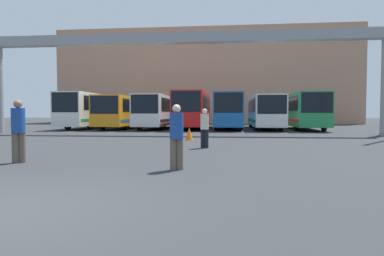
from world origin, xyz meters
The scene contains 14 objects.
ground_plane centered at (0.00, 0.00, 0.00)m, with size 200.00×200.00×0.00m, color #2D3033.
building_backdrop centered at (0.00, 48.19, 6.66)m, with size 42.39×12.00×13.32m.
overhead_gantry centered at (0.00, 19.08, 5.89)m, with size 27.84×0.80×7.03m.
bus_slot_0 centered at (-10.01, 28.07, 1.89)m, with size 2.49×12.07×3.28m.
bus_slot_1 centered at (-6.67, 27.81, 1.72)m, with size 2.58×11.55×2.99m.
bus_slot_2 centered at (-3.34, 27.49, 1.76)m, with size 2.46×10.91×3.06m.
bus_slot_3 centered at (0.00, 27.75, 1.91)m, with size 2.59×11.43×3.32m.
bus_slot_4 centered at (3.34, 28.18, 1.83)m, with size 2.46×12.29×3.17m.
bus_slot_5 centered at (6.67, 27.83, 1.72)m, with size 2.46×11.58×2.97m.
bus_slot_6 centered at (10.01, 27.07, 1.82)m, with size 2.58×10.07×3.16m.
pedestrian_near_center centered at (2.37, 9.67, 0.88)m, with size 0.35×0.35×1.67m.
pedestrian_mid_left centered at (-2.82, 4.81, 0.99)m, with size 0.39×0.39×1.87m.
pedestrian_near_right centered at (2.04, 4.06, 0.90)m, with size 0.35×0.35×1.70m.
traffic_cone centered at (1.23, 13.77, 0.34)m, with size 0.45×0.45×0.68m.
Camera 1 is at (3.39, -4.69, 1.48)m, focal length 32.00 mm.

